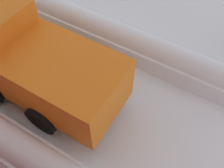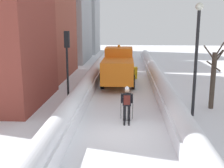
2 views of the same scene
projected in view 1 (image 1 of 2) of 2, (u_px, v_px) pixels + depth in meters
ground_plane at (46, 77)px, 9.27m from camera, size 80.00×80.00×0.00m
snowbank_right at (86, 25)px, 10.17m from camera, size 1.10×36.00×1.17m
plow_truck at (31, 61)px, 7.78m from camera, size 3.20×5.98×3.12m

